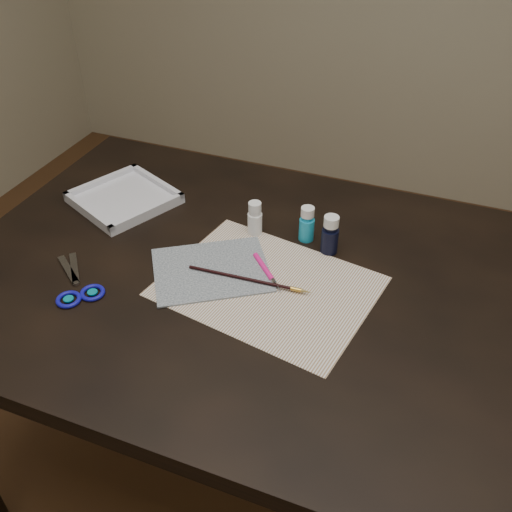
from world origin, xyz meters
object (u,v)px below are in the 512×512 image
(palette_tray, at_px, (124,198))
(paint_bottle_white, at_px, (255,218))
(scissors, at_px, (71,279))
(paint_bottle_navy, at_px, (330,235))
(paint_bottle_cyan, at_px, (307,224))
(paper, at_px, (268,286))
(canvas, at_px, (211,270))

(palette_tray, bearing_deg, paint_bottle_white, -0.96)
(scissors, bearing_deg, paint_bottle_white, -97.78)
(palette_tray, bearing_deg, paint_bottle_navy, -1.33)
(paint_bottle_cyan, relative_size, paint_bottle_navy, 0.92)
(palette_tray, bearing_deg, paint_bottle_cyan, 1.76)
(scissors, bearing_deg, palette_tray, -42.36)
(paint_bottle_white, bearing_deg, scissors, -134.20)
(paper, height_order, paint_bottle_navy, paint_bottle_navy)
(canvas, bearing_deg, palette_tray, 151.85)
(canvas, bearing_deg, paint_bottle_white, 77.96)
(paint_bottle_white, distance_m, paint_bottle_navy, 0.18)
(paint_bottle_white, bearing_deg, palette_tray, 179.04)
(paint_bottle_cyan, distance_m, scissors, 0.52)
(paint_bottle_navy, relative_size, palette_tray, 0.43)
(palette_tray, bearing_deg, canvas, -28.15)
(paint_bottle_white, height_order, scissors, paint_bottle_white)
(paint_bottle_cyan, relative_size, palette_tray, 0.39)
(paper, xyz_separation_m, scissors, (-0.39, -0.13, 0.00))
(paper, distance_m, paint_bottle_navy, 0.19)
(canvas, height_order, paint_bottle_white, paint_bottle_white)
(canvas, distance_m, scissors, 0.29)
(paper, relative_size, scissors, 2.13)
(paint_bottle_navy, bearing_deg, canvas, -143.52)
(canvas, relative_size, paint_bottle_cyan, 2.86)
(paper, distance_m, paint_bottle_white, 0.20)
(paint_bottle_white, height_order, palette_tray, paint_bottle_white)
(palette_tray, bearing_deg, scissors, -78.77)
(scissors, bearing_deg, paint_bottle_navy, -111.58)
(paint_bottle_navy, height_order, palette_tray, paint_bottle_navy)
(paper, bearing_deg, canvas, 178.50)
(canvas, bearing_deg, paper, -1.50)
(paint_bottle_cyan, distance_m, palette_tray, 0.47)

